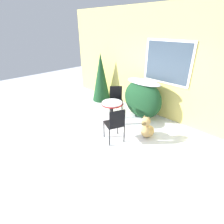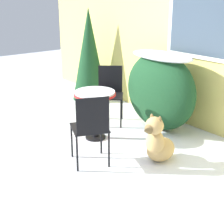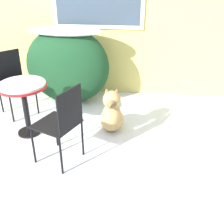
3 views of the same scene
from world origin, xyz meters
name	(u,v)px [view 3 (image 3 of 3)]	position (x,y,z in m)	size (l,w,h in m)	color
ground_plane	(46,165)	(0.00, 0.00, 0.00)	(16.00, 16.00, 0.00)	white
shrub_left	(67,64)	(-0.15, 1.68, 0.65)	(1.33, 0.64, 1.23)	#194223
patio_table	(23,93)	(-0.46, 0.64, 0.60)	(0.61, 0.61, 0.73)	black
patio_chair_near_table	(13,80)	(-0.87, 1.25, 0.53)	(0.62, 0.62, 0.93)	black
patio_chair_far_side	(62,122)	(0.20, 0.11, 0.53)	(0.57, 0.57, 0.93)	black
dog	(112,115)	(0.66, 0.83, 0.26)	(0.36, 0.64, 0.66)	tan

